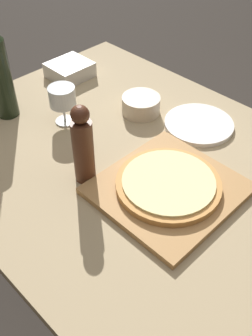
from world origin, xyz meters
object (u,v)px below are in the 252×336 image
at_px(pizza, 168,184).
at_px(small_bowl, 141,105).
at_px(pepper_mill, 83,146).
at_px(wine_glass, 62,98).

bearing_deg(pizza, small_bowl, 54.66).
bearing_deg(small_bowl, pizza, -125.34).
xyz_separation_m(pepper_mill, wine_glass, (0.12, 0.25, -0.02)).
xyz_separation_m(pepper_mill, small_bowl, (0.34, 0.11, -0.08)).
distance_m(pizza, pepper_mill, 0.24).
height_order(wine_glass, small_bowl, wine_glass).
relative_size(pepper_mill, small_bowl, 1.85).
bearing_deg(pizza, pepper_mill, 121.63).
relative_size(pizza, small_bowl, 2.19).
relative_size(pizza, wine_glass, 2.19).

